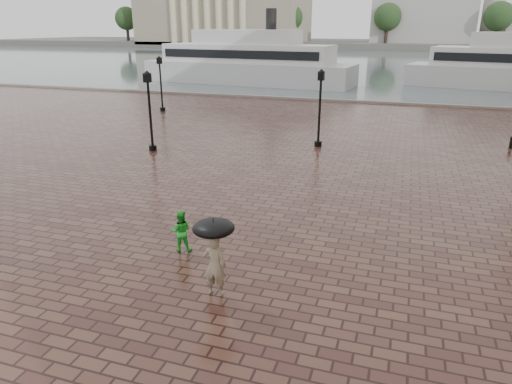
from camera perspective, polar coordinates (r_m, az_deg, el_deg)
The scene contains 11 objects.
ground at distance 16.43m, azimuth -12.12°, elevation -5.03°, with size 300.00×300.00×0.00m, color #3A1F1A.
harbour_water at distance 105.27m, azimuth 14.34°, elevation 15.69°, with size 240.00×240.00×0.00m, color #4A555A.
quay_edge at distance 45.94m, azimuth 8.28°, elevation 11.25°, with size 80.00×0.60×0.30m, color slate.
far_shore at distance 173.04m, azimuth 16.24°, elevation 17.32°, with size 300.00×60.00×2.00m, color #4C4C47.
museum at distance 169.58m, azimuth -3.97°, elevation 22.34°, with size 57.00×32.50×26.00m.
far_trees at distance 150.99m, azimuth 16.14°, elevation 20.25°, with size 188.00×8.00×13.50m.
street_lamps at distance 31.19m, azimuth -6.45°, elevation 11.58°, with size 15.44×12.44×4.40m.
adult_pedestrian at distance 12.27m, azimuth -5.17°, elevation -9.15°, with size 0.63×0.41×1.73m, color gray.
child_pedestrian at distance 14.77m, azimuth -9.36°, elevation -4.85°, with size 0.67×0.52×1.37m, color green.
ferry_near at distance 59.63m, azimuth -1.12°, elevation 15.98°, with size 27.53×9.46×8.85m.
umbrella at distance 11.78m, azimuth -5.33°, elevation -4.51°, with size 1.10×1.10×1.15m.
Camera 1 is at (7.78, -12.76, 6.83)m, focal length 32.00 mm.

